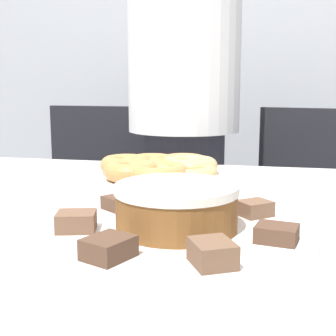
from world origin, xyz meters
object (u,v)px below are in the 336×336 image
at_px(plate_cake, 176,232).
at_px(frosted_cake, 176,207).
at_px(person_standing, 184,112).
at_px(office_chair_right, 304,249).
at_px(plate_donuts, 163,177).
at_px(office_chair_left, 85,234).

xyz_separation_m(plate_cake, frosted_cake, (-0.00, 0.00, 0.04)).
height_order(person_standing, office_chair_right, person_standing).
relative_size(person_standing, plate_donuts, 4.97).
bearing_deg(office_chair_right, office_chair_left, -166.09).
bearing_deg(plate_cake, office_chair_right, 74.91).
bearing_deg(plate_donuts, office_chair_left, 126.41).
distance_m(office_chair_left, plate_cake, 1.13).
relative_size(office_chair_left, office_chair_right, 1.00).
distance_m(person_standing, plate_cake, 0.89).
bearing_deg(plate_cake, frosted_cake, 180.00).
height_order(person_standing, plate_cake, person_standing).
relative_size(office_chair_left, plate_cake, 2.29).
relative_size(office_chair_right, plate_cake, 2.29).
xyz_separation_m(person_standing, office_chair_right, (0.40, 0.07, -0.46)).
relative_size(office_chair_right, plate_donuts, 2.63).
bearing_deg(frosted_cake, person_standing, 99.26).
xyz_separation_m(office_chair_right, plate_cake, (-0.25, -0.94, 0.34)).
relative_size(person_standing, office_chair_left, 1.89).
height_order(office_chair_right, plate_donuts, office_chair_right).
xyz_separation_m(office_chair_left, plate_donuts, (0.42, -0.57, 0.34)).
height_order(person_standing, office_chair_left, person_standing).
height_order(office_chair_left, office_chair_right, same).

